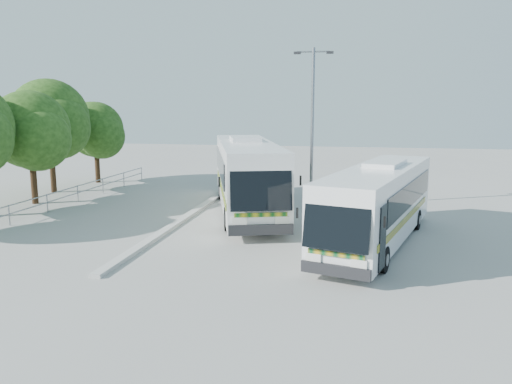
% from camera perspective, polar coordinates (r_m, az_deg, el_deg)
% --- Properties ---
extents(ground, '(100.00, 100.00, 0.00)m').
position_cam_1_polar(ground, '(21.89, -4.94, -5.05)').
color(ground, '#989893').
rests_on(ground, ground).
extents(kerb_divider, '(0.40, 16.00, 0.15)m').
position_cam_1_polar(kerb_divider, '(24.42, -8.83, -3.38)').
color(kerb_divider, '#B2B2AD').
rests_on(kerb_divider, ground).
extents(railing, '(0.06, 22.00, 1.00)m').
position_cam_1_polar(railing, '(29.49, -21.70, -0.38)').
color(railing, gray).
rests_on(railing, ground).
extents(tree_far_c, '(4.97, 4.69, 6.49)m').
position_cam_1_polar(tree_far_c, '(31.22, -24.31, 6.48)').
color(tree_far_c, '#382314').
rests_on(tree_far_c, ground).
extents(tree_far_d, '(5.62, 5.30, 7.33)m').
position_cam_1_polar(tree_far_d, '(34.92, -22.45, 7.79)').
color(tree_far_d, '#382314').
rests_on(tree_far_d, ground).
extents(tree_far_e, '(4.54, 4.28, 5.92)m').
position_cam_1_polar(tree_far_e, '(38.45, -17.79, 6.79)').
color(tree_far_e, '#382314').
rests_on(tree_far_e, ground).
extents(coach_main, '(6.52, 13.58, 3.72)m').
position_cam_1_polar(coach_main, '(26.62, -1.06, 2.12)').
color(coach_main, silver).
rests_on(coach_main, ground).
extents(coach_adjacent, '(5.21, 11.50, 3.14)m').
position_cam_1_polar(coach_adjacent, '(20.92, 13.83, -1.17)').
color(coach_adjacent, silver).
rests_on(coach_adjacent, ground).
extents(lamppost, '(2.12, 0.32, 8.68)m').
position_cam_1_polar(lamppost, '(27.66, 6.45, 8.07)').
color(lamppost, gray).
rests_on(lamppost, ground).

